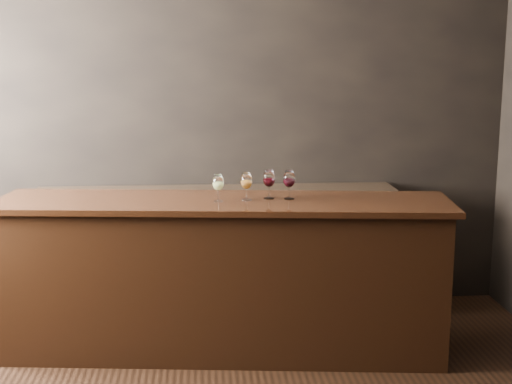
{
  "coord_description": "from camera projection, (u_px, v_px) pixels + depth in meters",
  "views": [
    {
      "loc": [
        0.1,
        -3.29,
        2.0
      ],
      "look_at": [
        0.46,
        1.29,
        1.1
      ],
      "focal_mm": 50.0,
      "sensor_mm": 36.0,
      "label": 1
    }
  ],
  "objects": [
    {
      "name": "glass_red_a",
      "position": [
        269.0,
        179.0,
        4.7
      ],
      "size": [
        0.08,
        0.08,
        0.19
      ],
      "color": "white",
      "rests_on": "bar_top"
    },
    {
      "name": "back_bar_shelf",
      "position": [
        217.0,
        252.0,
        5.51
      ],
      "size": [
        2.74,
        0.4,
        0.99
      ],
      "primitive_type": "cube",
      "color": "black",
      "rests_on": "ground"
    },
    {
      "name": "room_shell",
      "position": [
        129.0,
        94.0,
        3.34
      ],
      "size": [
        5.02,
        4.52,
        2.81
      ],
      "color": "black",
      "rests_on": "ground"
    },
    {
      "name": "glass_amber",
      "position": [
        246.0,
        182.0,
        4.66
      ],
      "size": [
        0.08,
        0.08,
        0.18
      ],
      "color": "white",
      "rests_on": "bar_top"
    },
    {
      "name": "glass_red_b",
      "position": [
        289.0,
        180.0,
        4.69
      ],
      "size": [
        0.08,
        0.08,
        0.19
      ],
      "color": "white",
      "rests_on": "bar_top"
    },
    {
      "name": "bar_counter",
      "position": [
        224.0,
        279.0,
        4.78
      ],
      "size": [
        2.95,
        0.94,
        1.01
      ],
      "primitive_type": "cube",
      "rotation": [
        0.0,
        0.0,
        -0.11
      ],
      "color": "black",
      "rests_on": "ground"
    },
    {
      "name": "bar_top",
      "position": [
        223.0,
        203.0,
        4.68
      ],
      "size": [
        3.05,
        1.02,
        0.04
      ],
      "primitive_type": "cube",
      "rotation": [
        0.0,
        0.0,
        -0.11
      ],
      "color": "black",
      "rests_on": "bar_counter"
    },
    {
      "name": "glass_white",
      "position": [
        218.0,
        183.0,
        4.62
      ],
      "size": [
        0.08,
        0.08,
        0.18
      ],
      "color": "white",
      "rests_on": "bar_top"
    }
  ]
}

